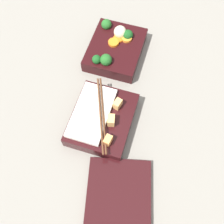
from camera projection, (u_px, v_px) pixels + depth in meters
ground_plane at (105, 88)px, 0.76m from camera, size 3.00×3.00×0.00m
bento_tray_vegetable at (115, 48)px, 0.79m from camera, size 0.18×0.15×0.07m
bento_tray_rice at (101, 119)px, 0.69m from camera, size 0.20×0.15×0.06m
bento_lid at (119, 197)px, 0.61m from camera, size 0.21×0.19×0.02m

